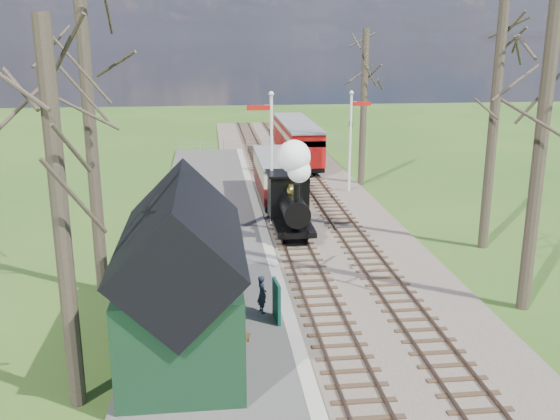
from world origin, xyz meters
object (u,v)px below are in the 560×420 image
Objects in this scene: coach at (277,175)px; red_carriage_a at (303,147)px; station_shed at (183,280)px; sign_board at (277,301)px; locomotive at (291,193)px; bench at (235,339)px; semaphore_far at (352,134)px; red_carriage_b at (292,134)px; person at (262,294)px; semaphore_near at (270,149)px.

red_carriage_a is (2.60, 7.96, 0.11)m from coach.
station_shed is 3.44m from sign_board.
locomotive is 3.33× the size of bench.
semaphore_far reaches higher than red_carriage_b.
red_carriage_b is 4.51× the size of person.
semaphore_far reaches higher than red_carriage_a.
semaphore_far is at bearing 70.01° from sign_board.
red_carriage_a is at bearing 74.14° from station_shed.
coach is (4.30, 16.32, -0.79)m from station_shed.
red_carriage_b is at bearing 79.27° from semaphore_near.
coach is at bearing 89.89° from locomotive.
semaphore_far is 4.73× the size of person.
coach is 1.27× the size of red_carriage_a.
sign_board reaches higher than person.
sign_board is (-5.98, -16.43, -2.52)m from semaphore_far.
coach is 5.33× the size of bench.
locomotive is 10.92m from bench.
person is (-4.60, -22.07, -0.78)m from red_carriage_a.
red_carriage_a is (6.90, 24.28, -0.68)m from station_shed.
semaphore_far is 1.05× the size of red_carriage_b.
station_shed is at bearing -103.04° from red_carriage_b.
red_carriage_a is (-1.77, 6.28, -1.76)m from semaphore_far.
station_shed is 1.01× the size of semaphore_near.
locomotive reaches higher than sign_board.
semaphore_near is at bearing -23.77° from person.
locomotive is (4.29, 10.26, -0.26)m from station_shed.
station_shed is at bearing -115.72° from semaphore_far.
red_carriage_b is at bearing 90.00° from red_carriage_a.
bench is at bearing -105.72° from locomotive.
semaphore_near is 1.09× the size of semaphore_far.
red_carriage_b is at bearing 79.51° from bench.
red_carriage_a is 4.19× the size of bench.
red_carriage_b is (2.60, 13.46, 0.11)m from coach.
semaphore_near is at bearing 113.52° from locomotive.
coach is at bearing 83.80° from sign_board.
semaphore_far is at bearing 60.46° from locomotive.
coach reaches higher than bench.
bench is at bearing -6.34° from station_shed.
semaphore_near is 4.78× the size of bench.
station_shed is 1.15× the size of red_carriage_b.
semaphore_near is at bearing -130.60° from semaphore_far.
semaphore_near is 12.90m from red_carriage_a.
semaphore_near reaches higher than bench.
bench is 2.56m from person.
sign_board reaches higher than bench.
semaphore_near is 12.73m from bench.
person is at bearing -103.83° from locomotive.
sign_board is at bearing -109.99° from semaphore_far.
red_carriage_a is at bearing -90.00° from red_carriage_b.
semaphore_near is at bearing 85.43° from sign_board.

